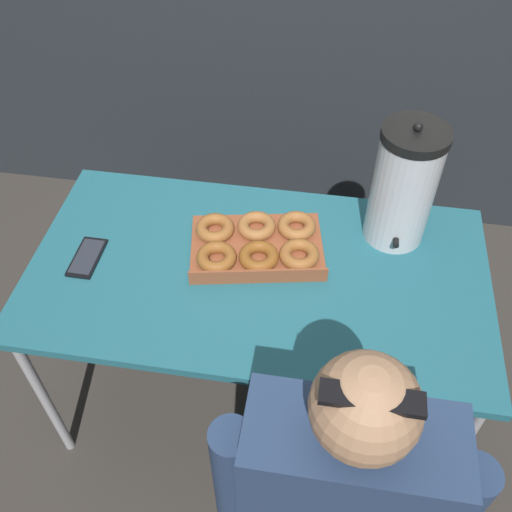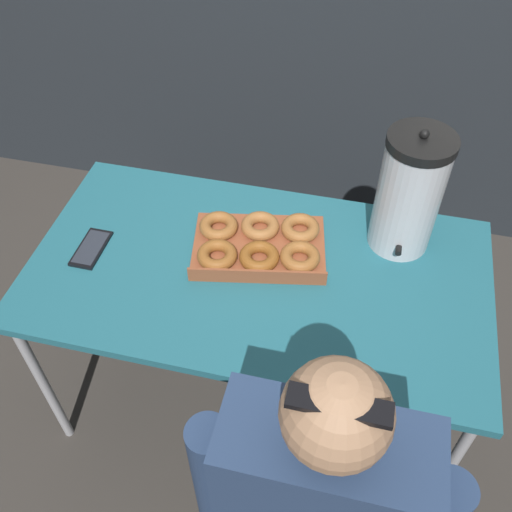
# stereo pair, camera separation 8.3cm
# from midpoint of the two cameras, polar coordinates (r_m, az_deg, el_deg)

# --- Properties ---
(ground_plane) EXTENTS (12.00, 12.00, 0.00)m
(ground_plane) POSITION_cam_midpoint_polar(r_m,az_deg,el_deg) (2.29, 1.18, -13.40)
(ground_plane) COLOR #3D3833
(folding_table) EXTENTS (1.37, 0.74, 0.72)m
(folding_table) POSITION_cam_midpoint_polar(r_m,az_deg,el_deg) (1.73, 1.52, -2.45)
(folding_table) COLOR #236675
(folding_table) RESTS_ON ground
(donut_box) EXTENTS (0.45, 0.35, 0.05)m
(donut_box) POSITION_cam_midpoint_polar(r_m,az_deg,el_deg) (1.73, 1.66, 1.17)
(donut_box) COLOR brown
(donut_box) RESTS_ON folding_table
(coffee_urn) EXTENTS (0.19, 0.22, 0.41)m
(coffee_urn) POSITION_cam_midpoint_polar(r_m,az_deg,el_deg) (1.71, 16.42, 6.01)
(coffee_urn) COLOR silver
(coffee_urn) RESTS_ON folding_table
(cell_phone) EXTENTS (0.08, 0.16, 0.01)m
(cell_phone) POSITION_cam_midpoint_polar(r_m,az_deg,el_deg) (1.81, -14.91, 0.71)
(cell_phone) COLOR black
(cell_phone) RESTS_ON folding_table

